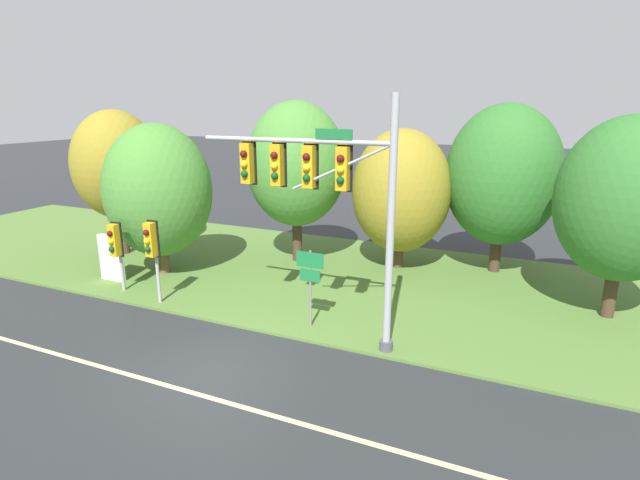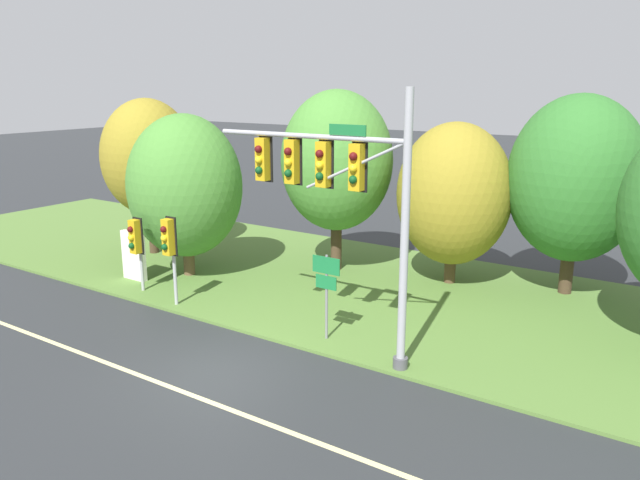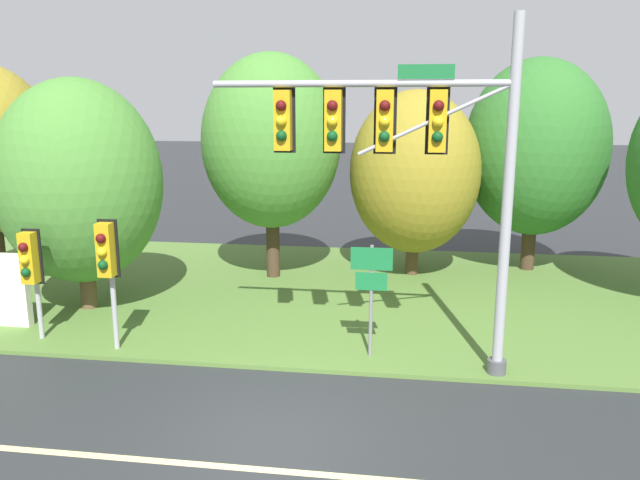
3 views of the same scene
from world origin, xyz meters
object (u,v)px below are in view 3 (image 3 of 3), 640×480
at_px(pedestrian_signal_near_kerb, 107,258).
at_px(pedestrian_signal_further_along, 30,263).
at_px(tree_left_of_mast, 79,182).
at_px(route_sign_post, 371,282).
at_px(tree_mid_verge, 415,173).
at_px(tree_tall_centre, 535,148).
at_px(tree_behind_signpost, 271,142).
at_px(traffic_signal_mast, 409,150).
at_px(info_kiosk, 8,290).

xyz_separation_m(pedestrian_signal_near_kerb, pedestrian_signal_further_along, (-2.13, 0.36, -0.30)).
distance_m(pedestrian_signal_near_kerb, tree_left_of_mast, 3.83).
bearing_deg(route_sign_post, pedestrian_signal_further_along, -178.52).
xyz_separation_m(route_sign_post, tree_mid_verge, (0.94, 7.15, 1.65)).
bearing_deg(tree_tall_centre, pedestrian_signal_near_kerb, -140.47).
bearing_deg(tree_behind_signpost, traffic_signal_mast, -57.34).
distance_m(tree_left_of_mast, info_kiosk, 3.33).
xyz_separation_m(pedestrian_signal_further_along, route_sign_post, (8.03, 0.21, -0.18)).
height_order(traffic_signal_mast, tree_tall_centre, traffic_signal_mast).
distance_m(route_sign_post, info_kiosk, 9.38).
xyz_separation_m(route_sign_post, tree_left_of_mast, (-8.04, 2.33, 1.79)).
height_order(pedestrian_signal_further_along, tree_mid_verge, tree_mid_verge).
bearing_deg(traffic_signal_mast, tree_behind_signpost, 122.66).
bearing_deg(info_kiosk, tree_behind_signpost, 44.04).
relative_size(traffic_signal_mast, info_kiosk, 3.86).
bearing_deg(info_kiosk, route_sign_post, -4.22).
xyz_separation_m(pedestrian_signal_near_kerb, tree_behind_signpost, (2.31, 6.79, 2.17)).
distance_m(tree_behind_signpost, tree_tall_centre, 8.76).
bearing_deg(pedestrian_signal_near_kerb, tree_behind_signpost, 71.23).
distance_m(traffic_signal_mast, pedestrian_signal_further_along, 9.20).
xyz_separation_m(tree_tall_centre, info_kiosk, (-14.21, -7.66, -3.21)).
relative_size(pedestrian_signal_further_along, tree_behind_signpost, 0.38).
bearing_deg(traffic_signal_mast, pedestrian_signal_near_kerb, -179.79).
xyz_separation_m(tree_behind_signpost, tree_mid_verge, (4.54, 0.94, -1.00)).
relative_size(pedestrian_signal_near_kerb, pedestrian_signal_further_along, 1.13).
relative_size(pedestrian_signal_near_kerb, tree_mid_verge, 0.51).
bearing_deg(tree_left_of_mast, tree_tall_centre, 24.93).
bearing_deg(route_sign_post, tree_tall_centre, 59.60).
xyz_separation_m(pedestrian_signal_near_kerb, route_sign_post, (5.91, 0.57, -0.49)).
relative_size(route_sign_post, tree_left_of_mast, 0.41).
height_order(traffic_signal_mast, pedestrian_signal_further_along, traffic_signal_mast).
height_order(pedestrian_signal_further_along, info_kiosk, pedestrian_signal_further_along).
distance_m(pedestrian_signal_further_along, info_kiosk, 1.85).
bearing_deg(pedestrian_signal_further_along, info_kiosk, 145.13).
height_order(pedestrian_signal_further_along, tree_behind_signpost, tree_behind_signpost).
relative_size(pedestrian_signal_near_kerb, tree_left_of_mast, 0.49).
bearing_deg(info_kiosk, pedestrian_signal_near_kerb, -20.25).
bearing_deg(pedestrian_signal_further_along, pedestrian_signal_near_kerb, -9.71).
bearing_deg(info_kiosk, tree_left_of_mast, 52.17).
height_order(pedestrian_signal_near_kerb, tree_mid_verge, tree_mid_verge).
bearing_deg(pedestrian_signal_further_along, tree_tall_centre, 33.48).
relative_size(pedestrian_signal_further_along, route_sign_post, 1.06).
relative_size(traffic_signal_mast, tree_mid_verge, 1.21).
height_order(tree_left_of_mast, tree_behind_signpost, tree_behind_signpost).
height_order(tree_behind_signpost, tree_tall_centre, tree_behind_signpost).
height_order(pedestrian_signal_near_kerb, tree_behind_signpost, tree_behind_signpost).
relative_size(pedestrian_signal_further_along, info_kiosk, 1.44).
relative_size(pedestrian_signal_further_along, tree_tall_centre, 0.39).
xyz_separation_m(tree_mid_verge, info_kiosk, (-10.26, -6.47, -2.46)).
bearing_deg(tree_behind_signpost, route_sign_post, -59.91).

